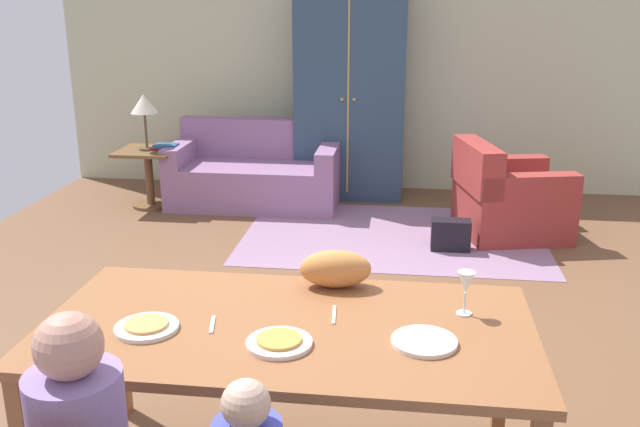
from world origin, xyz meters
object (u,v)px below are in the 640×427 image
plate_near_child (279,343)px  book_lower (162,148)px  wine_glass (466,284)px  cat (335,269)px  dining_table (288,338)px  plate_near_man (147,328)px  couch (256,174)px  book_upper (166,146)px  side_table (149,170)px  handbag (451,235)px  armoire (351,95)px  plate_near_woman (424,342)px  table_lamp (144,106)px  armchair (507,199)px

plate_near_child → book_lower: 4.59m
wine_glass → cat: (-0.55, 0.22, -0.05)m
dining_table → plate_near_man: plate_near_man is taller
dining_table → couch: bearing=104.1°
wine_glass → couch: bearing=113.6°
plate_near_child → book_upper: 4.55m
dining_table → wine_glass: (0.70, 0.18, 0.20)m
dining_table → cat: 0.45m
side_table → book_lower: size_ratio=2.64×
wine_glass → book_lower: bearing=124.9°
couch → book_lower: couch is taller
dining_table → plate_near_child: plate_near_child is taller
book_upper → handbag: 2.92m
plate_near_man → armoire: size_ratio=0.12×
couch → armoire: (0.91, 0.43, 0.75)m
plate_near_child → side_table: 4.63m
plate_near_man → plate_near_woman: same height
plate_near_man → table_lamp: table_lamp is taller
plate_near_man → book_upper: size_ratio=1.14×
couch → side_table: (-1.02, -0.26, 0.07)m
couch → book_lower: bearing=-165.5°
couch → book_upper: couch is taller
wine_glass → table_lamp: (-2.78, 3.76, 0.12)m
plate_near_woman → plate_near_child: bearing=-171.5°
book_upper → dining_table: bearing=-64.4°
book_upper → wine_glass: bearing=-55.5°
book_lower → plate_near_man: bearing=-71.1°
plate_near_man → armoire: 4.78m
side_table → table_lamp: size_ratio=1.07×
plate_near_child → armoire: bearing=91.7°
book_upper → handbag: bearing=-18.6°
armchair → side_table: bearing=173.1°
cat → wine_glass: bearing=-27.9°
plate_near_man → plate_near_child: size_ratio=1.00×
plate_near_man → handbag: 3.51m
table_lamp → book_lower: bearing=12.0°
cat → book_lower: 4.15m
table_lamp → book_upper: (0.19, 0.01, -0.39)m
side_table → dining_table: bearing=-62.2°
plate_near_child → armoire: (-0.14, 4.81, 0.28)m
plate_near_man → cat: (0.69, 0.52, 0.08)m
dining_table → table_lamp: size_ratio=3.62×
cat → side_table: (-2.23, 3.54, -0.47)m
plate_near_child → armoire: 4.82m
side_table → handbag: 3.06m
armoire → dining_table: bearing=-88.2°
plate_near_man → book_lower: 4.33m
plate_near_man → couch: (-0.52, 4.32, -0.47)m
book_upper → table_lamp: bearing=-175.4°
plate_near_woman → wine_glass: wine_glass is taller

